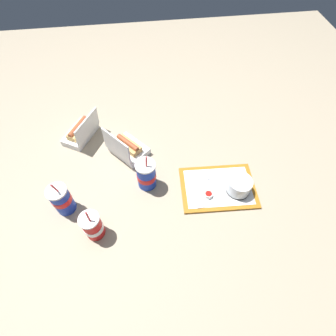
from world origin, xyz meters
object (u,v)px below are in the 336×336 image
object	(u,v)px
ketchup_cup	(208,195)
soda_cup_corner	(146,175)
clamshell_hotdog_corner	(81,132)
soda_cup_back	(93,226)
food_tray	(218,187)
clamshell_hotdog_center	(127,148)
cake_container	(239,186)
plastic_fork	(216,176)
soda_cup_center	(62,199)

from	to	relation	value
ketchup_cup	soda_cup_corner	bearing A→B (deg)	157.66
clamshell_hotdog_corner	soda_cup_back	size ratio (longest dim) A/B	1.19
food_tray	clamshell_hotdog_center	world-z (taller)	clamshell_hotdog_center
ketchup_cup	food_tray	bearing A→B (deg)	36.27
soda_cup_back	cake_container	bearing A→B (deg)	10.40
plastic_fork	clamshell_hotdog_corner	bearing A→B (deg)	139.61
soda_cup_corner	soda_cup_center	size ratio (longest dim) A/B	1.00
food_tray	ketchup_cup	world-z (taller)	ketchup_cup
cake_container	ketchup_cup	world-z (taller)	cake_container
plastic_fork	soda_cup_corner	distance (m)	0.36
ketchup_cup	soda_cup_back	size ratio (longest dim) A/B	0.19
soda_cup_corner	cake_container	bearing A→B (deg)	-13.11
food_tray	soda_cup_center	size ratio (longest dim) A/B	1.71
clamshell_hotdog_center	soda_cup_back	world-z (taller)	soda_cup_back
clamshell_hotdog_center	cake_container	bearing A→B (deg)	-30.84
food_tray	soda_cup_back	world-z (taller)	soda_cup_back
cake_container	plastic_fork	bearing A→B (deg)	134.22
soda_cup_corner	clamshell_hotdog_center	bearing A→B (deg)	112.49
cake_container	soda_cup_center	xyz separation A→B (m)	(-0.83, 0.02, 0.03)
food_tray	soda_cup_center	bearing A→B (deg)	-178.94
plastic_fork	clamshell_hotdog_corner	world-z (taller)	clamshell_hotdog_corner
food_tray	soda_cup_back	distance (m)	0.62
cake_container	soda_cup_corner	xyz separation A→B (m)	(-0.44, 0.10, 0.03)
soda_cup_center	food_tray	bearing A→B (deg)	1.06
cake_container	soda_cup_corner	world-z (taller)	soda_cup_corner
ketchup_cup	soda_cup_center	world-z (taller)	soda_cup_center
cake_container	clamshell_hotdog_center	size ratio (longest dim) A/B	0.48
clamshell_hotdog_center	soda_cup_back	size ratio (longest dim) A/B	1.17
plastic_fork	soda_cup_back	distance (m)	0.64
ketchup_cup	plastic_fork	world-z (taller)	ketchup_cup
ketchup_cup	soda_cup_back	xyz separation A→B (m)	(-0.54, -0.11, 0.05)
cake_container	clamshell_hotdog_corner	xyz separation A→B (m)	(-0.79, 0.47, -0.01)
cake_container	soda_cup_back	xyz separation A→B (m)	(-0.69, -0.13, 0.02)
food_tray	clamshell_hotdog_corner	bearing A→B (deg)	147.53
clamshell_hotdog_corner	soda_cup_center	world-z (taller)	soda_cup_center
clamshell_hotdog_center	soda_cup_center	bearing A→B (deg)	-135.45
clamshell_hotdog_center	soda_cup_back	bearing A→B (deg)	-110.21
food_tray	ketchup_cup	xyz separation A→B (m)	(-0.06, -0.05, 0.02)
clamshell_hotdog_center	soda_cup_back	xyz separation A→B (m)	(-0.16, -0.44, 0.03)
clamshell_hotdog_corner	plastic_fork	bearing A→B (deg)	-28.65
ketchup_cup	plastic_fork	size ratio (longest dim) A/B	0.36
ketchup_cup	soda_cup_center	size ratio (longest dim) A/B	0.18
food_tray	plastic_fork	size ratio (longest dim) A/B	3.48
ketchup_cup	soda_cup_corner	world-z (taller)	soda_cup_corner
clamshell_hotdog_corner	soda_cup_back	bearing A→B (deg)	-81.01
food_tray	soda_cup_corner	distance (m)	0.36
ketchup_cup	soda_cup_back	world-z (taller)	soda_cup_back
plastic_fork	soda_cup_center	world-z (taller)	soda_cup_center
cake_container	plastic_fork	world-z (taller)	cake_container
food_tray	soda_cup_back	size ratio (longest dim) A/B	1.84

